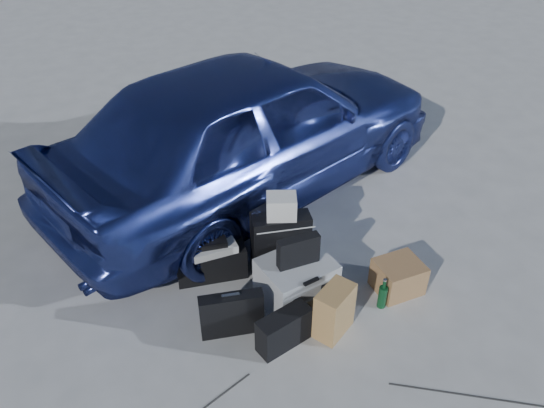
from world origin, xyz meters
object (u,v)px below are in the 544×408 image
Objects in this scene: pelican_case at (296,282)px; briefcase at (232,314)px; duffel_bag at (211,261)px; suitcase_right at (281,245)px; green_bottle at (383,294)px; suitcase_left at (272,230)px; car at (252,126)px; cardboard_box at (398,277)px.

briefcase is at bearing -177.95° from pelican_case.
pelican_case is 0.93× the size of duffel_bag.
pelican_case is 0.40m from suitcase_right.
pelican_case is 0.94× the size of suitcase_right.
suitcase_right is at bearing 127.55° from green_bottle.
suitcase_left reaches higher than briefcase.
green_bottle is (0.55, -1.04, -0.13)m from suitcase_left.
suitcase_left is at bearing 147.50° from car.
car reaches higher than suitcase_right.
duffel_bag is (-0.92, -1.17, -0.63)m from car.
suitcase_left is 0.90× the size of suitcase_right.
duffel_bag is at bearing 148.60° from cardboard_box.
green_bottle is (0.59, -0.77, -0.16)m from suitcase_right.
duffel_bag is 2.12× the size of green_bottle.
duffel_bag is (0.08, 0.72, -0.04)m from briefcase.
suitcase_left is 0.65m from duffel_bag.
car is 11.90× the size of cardboard_box.
pelican_case is at bearing -83.02° from suitcase_right.
suitcase_left is at bearing 15.15° from duffel_bag.
car is 7.42× the size of suitcase_right.
cardboard_box is at bearing 175.70° from car.
car reaches higher than suitcase_left.
car is at bearing 75.38° from briefcase.
green_bottle is (1.26, -0.27, -0.05)m from briefcase.
duffel_bag is at bearing 97.14° from briefcase.
suitcase_left is at bearing 94.98° from suitcase_right.
car reaches higher than briefcase.
pelican_case is at bearing -117.05° from suitcase_left.
cardboard_box is (0.83, -0.65, -0.16)m from suitcase_right.
suitcase_right is at bearing -9.78° from duffel_bag.
briefcase is at bearing 133.85° from car.
green_bottle is at bearing -38.20° from pelican_case.
duffel_bag is 1.55m from green_bottle.
cardboard_box is at bearing -24.61° from suitcase_right.
briefcase is 0.82× the size of suitcase_right.
car is at bearing 90.24° from suitcase_right.
suitcase_right is (-0.04, -0.27, 0.03)m from suitcase_left.
pelican_case is (-0.36, -1.78, -0.57)m from car.
cardboard_box is at bearing -69.17° from suitcase_left.
suitcase_right reaches higher than suitcase_left.
briefcase is 1.32× the size of cardboard_box.
green_bottle is (0.63, -0.38, -0.06)m from pelican_case.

